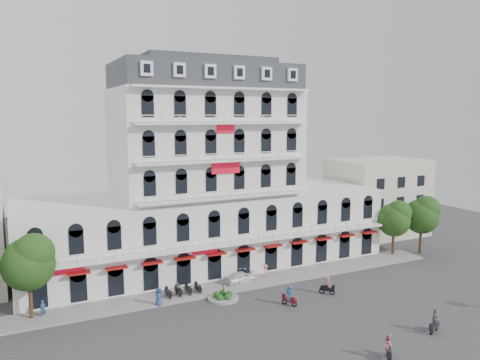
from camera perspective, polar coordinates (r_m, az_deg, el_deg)
name	(u,v)px	position (r m, az deg, el deg)	size (l,w,h in m)	color
ground	(278,316)	(46.27, 4.63, -16.23)	(120.00, 120.00, 0.00)	#38383A
sidewalk	(237,285)	(53.58, -0.39, -12.65)	(53.00, 4.00, 0.16)	gray
main_building	(206,187)	(59.09, -4.17, -0.81)	(45.00, 15.00, 25.80)	silver
flank_building_east	(377,197)	(77.46, 16.34, -1.99)	(14.00, 10.00, 12.00)	beige
traffic_island	(223,297)	(49.81, -2.06, -14.07)	(3.20, 3.20, 1.60)	gray
parked_scooter_row	(183,296)	(51.20, -6.90, -13.81)	(4.40, 1.80, 1.10)	black
tree_west_inner	(29,261)	(47.60, -24.36, -8.93)	(4.76, 4.76, 8.25)	#382314
tree_east_inner	(395,218)	(66.44, 18.33, -4.38)	(4.40, 4.37, 7.57)	#382314
tree_east_outer	(422,214)	(68.53, 21.32, -3.87)	(4.65, 4.65, 8.05)	#382314
parked_car	(242,277)	(54.14, 0.19, -11.76)	(1.60, 3.98, 1.35)	white
rider_southwest	(389,347)	(40.25, 17.69, -18.79)	(1.22, 1.39, 2.11)	black
rider_east	(289,295)	(48.34, 6.04, -13.81)	(1.06, 1.53, 2.12)	maroon
rider_northeast	(434,321)	(45.91, 22.62, -15.59)	(1.64, 0.84, 2.16)	black
rider_center	(327,285)	(51.69, 10.57, -12.43)	(1.28, 1.33, 2.02)	black
pedestrian_left	(159,297)	(48.59, -9.88, -13.87)	(0.95, 0.62, 1.94)	navy
pedestrian_mid	(177,288)	(50.94, -7.64, -12.95)	(0.96, 0.40, 1.64)	#56565D
pedestrian_right	(265,272)	(55.43, 3.10, -11.09)	(1.11, 0.64, 1.71)	pink
pedestrian_far	(43,309)	(49.20, -22.89, -14.25)	(0.63, 0.41, 1.72)	navy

